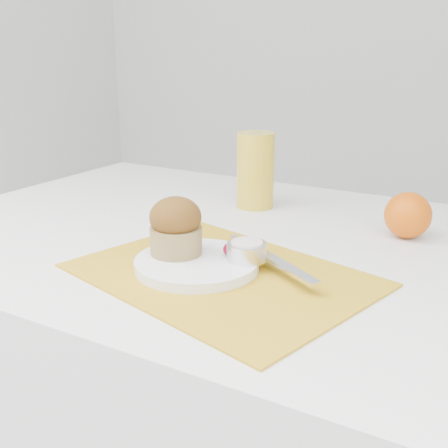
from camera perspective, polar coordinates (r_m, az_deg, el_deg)
The scene contains 11 objects.
table at distance 1.15m, azimuth 1.54°, elevation -19.24°, with size 1.20×0.80×0.75m, color white.
placemat at distance 0.81m, azimuth -0.25°, elevation -5.19°, with size 0.41×0.30×0.00m, color gold.
plate at distance 0.83m, azimuth -2.79°, elevation -4.05°, with size 0.18×0.18×0.01m, color white.
ramekin at distance 0.82m, azimuth 2.33°, elevation -2.80°, with size 0.06×0.06×0.03m, color silver.
cream at distance 0.81m, azimuth 2.34°, elevation -1.98°, with size 0.05×0.05×0.01m, color silver.
raspberry_near at distance 0.85m, azimuth 1.30°, elevation -2.22°, with size 0.02×0.02×0.02m, color #59020F.
raspberry_far at distance 0.83m, azimuth 0.66°, elevation -2.60°, with size 0.02×0.02×0.02m, color #5C0214.
butter_knife at distance 0.82m, azimuth 4.76°, elevation -3.43°, with size 0.22×0.02×0.01m, color silver.
orange at distance 1.01m, azimuth 18.17°, elevation 0.86°, with size 0.08×0.08×0.08m, color #E25C07.
juice_glass at distance 1.14m, azimuth 3.21°, elevation 5.47°, with size 0.08×0.08×0.15m, color yellow.
muffin at distance 0.83m, azimuth -4.93°, elevation -0.26°, with size 0.08×0.08×0.09m.
Camera 1 is at (0.44, -0.76, 1.07)m, focal length 45.00 mm.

